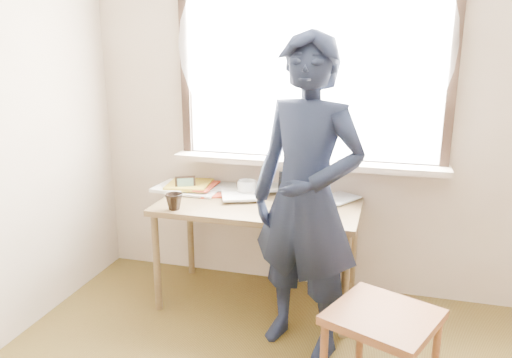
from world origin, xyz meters
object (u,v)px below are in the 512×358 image
(mug_white, at_px, (247,188))
(mug_dark, at_px, (174,202))
(desk, at_px, (258,214))
(person, at_px, (307,199))
(laptop, at_px, (300,202))
(work_chair, at_px, (382,327))

(mug_white, xyz_separation_m, mug_dark, (-0.35, -0.41, -0.00))
(mug_white, relative_size, mug_dark, 1.20)
(desk, height_order, person, person)
(mug_dark, bearing_deg, person, -10.60)
(laptop, relative_size, mug_white, 2.39)
(mug_dark, bearing_deg, desk, 27.32)
(desk, distance_m, work_chair, 1.16)
(desk, distance_m, mug_dark, 0.55)
(mug_white, distance_m, person, 0.78)
(laptop, height_order, mug_white, laptop)
(desk, height_order, mug_white, mug_white)
(laptop, height_order, work_chair, laptop)
(laptop, bearing_deg, mug_white, 154.02)
(mug_white, bearing_deg, mug_dark, -130.78)
(laptop, relative_size, work_chair, 0.52)
(mug_white, distance_m, work_chair, 1.39)
(desk, xyz_separation_m, mug_white, (-0.12, 0.16, 0.12))
(desk, relative_size, laptop, 4.12)
(person, bearing_deg, work_chair, -21.43)
(desk, height_order, work_chair, desk)
(laptop, distance_m, person, 0.41)
(mug_dark, xyz_separation_m, person, (0.87, -0.16, 0.14))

